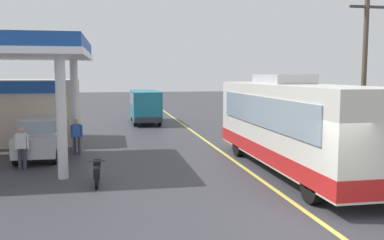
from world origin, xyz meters
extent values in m
plane|color=#38383D|center=(0.00, 20.00, 0.00)|extent=(120.00, 120.00, 0.00)
cube|color=#D8CC4C|center=(0.00, 15.00, 0.00)|extent=(0.16, 50.00, 0.01)
cube|color=silver|center=(1.60, 5.92, 1.88)|extent=(2.50, 11.00, 2.90)
cube|color=red|center=(1.60, 5.92, 0.77)|extent=(2.54, 11.04, 0.56)
cube|color=#8C9EAD|center=(1.60, 0.48, 2.42)|extent=(2.30, 0.10, 1.40)
cube|color=#8C9EAD|center=(0.33, 5.92, 2.33)|extent=(0.06, 9.35, 1.10)
cube|color=#8C9EAD|center=(2.87, 5.92, 2.33)|extent=(0.06, 9.35, 1.10)
cube|color=#B2B2B7|center=(1.60, 6.92, 3.51)|extent=(1.60, 2.80, 0.36)
cylinder|color=black|center=(0.50, 2.02, 0.50)|extent=(0.30, 1.00, 1.00)
cylinder|color=black|center=(2.70, 2.02, 0.50)|extent=(0.30, 1.00, 1.00)
cylinder|color=black|center=(0.50, 9.22, 0.50)|extent=(0.30, 1.00, 1.00)
cylinder|color=black|center=(2.70, 9.22, 0.50)|extent=(0.30, 1.00, 1.00)
cylinder|color=silver|center=(-6.84, 6.38, 2.30)|extent=(0.36, 0.36, 4.60)
cylinder|color=silver|center=(-6.84, 11.78, 2.30)|extent=(0.36, 0.36, 4.60)
cube|color=beige|center=(-10.54, 15.28, 1.70)|extent=(7.00, 4.40, 3.40)
cube|color=#B2B2B7|center=(-8.22, 10.46, 0.72)|extent=(1.70, 4.20, 0.80)
cube|color=#B2B2B7|center=(-8.22, 10.66, 1.47)|extent=(1.50, 2.31, 0.70)
cube|color=#8C9EAD|center=(-8.22, 10.66, 1.47)|extent=(1.53, 2.35, 0.49)
cylinder|color=black|center=(-8.97, 8.96, 0.32)|extent=(0.20, 0.64, 0.64)
cylinder|color=black|center=(-7.47, 8.96, 0.32)|extent=(0.20, 0.64, 0.64)
cylinder|color=black|center=(-8.97, 11.96, 0.32)|extent=(0.20, 0.64, 0.64)
cylinder|color=black|center=(-7.47, 11.96, 0.32)|extent=(0.20, 0.64, 0.64)
cube|color=teal|center=(-2.65, 23.18, 1.39)|extent=(2.00, 6.00, 2.10)
cube|color=#8C9EAD|center=(-2.65, 23.18, 1.79)|extent=(2.04, 5.10, 0.80)
cube|color=#2D2D33|center=(-2.65, 20.13, 0.54)|extent=(1.90, 0.16, 0.36)
cylinder|color=black|center=(-3.53, 21.18, 0.38)|extent=(0.22, 0.76, 0.76)
cylinder|color=black|center=(-1.77, 21.18, 0.38)|extent=(0.22, 0.76, 0.76)
cylinder|color=black|center=(-3.53, 25.18, 0.38)|extent=(0.22, 0.76, 0.76)
cylinder|color=black|center=(-1.77, 25.18, 0.38)|extent=(0.22, 0.76, 0.76)
cylinder|color=black|center=(-5.63, 4.76, 0.30)|extent=(0.10, 0.60, 0.60)
cylinder|color=black|center=(-5.63, 5.96, 0.30)|extent=(0.10, 0.60, 0.60)
cube|color=black|center=(-5.63, 5.36, 0.50)|extent=(0.20, 1.30, 0.36)
cube|color=black|center=(-5.63, 5.51, 0.72)|extent=(0.24, 0.60, 0.12)
cylinder|color=#2D2D33|center=(-5.63, 4.81, 0.90)|extent=(0.55, 0.04, 0.04)
cylinder|color=#33333F|center=(-6.82, 11.01, 0.41)|extent=(0.14, 0.14, 0.82)
cylinder|color=#33333F|center=(-6.64, 11.01, 0.41)|extent=(0.14, 0.14, 0.82)
cube|color=#3359B2|center=(-6.73, 11.01, 1.12)|extent=(0.36, 0.22, 0.60)
sphere|color=tan|center=(-6.73, 11.01, 1.55)|extent=(0.22, 0.22, 0.22)
cylinder|color=#3359B2|center=(-6.96, 11.01, 1.07)|extent=(0.09, 0.09, 0.58)
cylinder|color=#3359B2|center=(-6.50, 11.01, 1.07)|extent=(0.09, 0.09, 0.58)
cylinder|color=#33333F|center=(-8.66, 8.20, 0.41)|extent=(0.14, 0.14, 0.82)
cylinder|color=#33333F|center=(-8.48, 8.20, 0.41)|extent=(0.14, 0.14, 0.82)
cube|color=silver|center=(-8.57, 8.20, 1.12)|extent=(0.36, 0.22, 0.60)
sphere|color=tan|center=(-8.57, 8.20, 1.55)|extent=(0.22, 0.22, 0.22)
cylinder|color=silver|center=(-8.80, 8.20, 1.07)|extent=(0.09, 0.09, 0.58)
cylinder|color=silver|center=(-8.34, 8.20, 1.07)|extent=(0.09, 0.09, 0.58)
cylinder|color=brown|center=(6.95, 9.74, 3.75)|extent=(0.24, 0.24, 7.49)
cube|color=#4C3D33|center=(6.95, 9.74, 6.89)|extent=(1.80, 0.12, 0.12)
camera|label=1|loc=(-5.06, -8.94, 3.69)|focal=39.54mm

